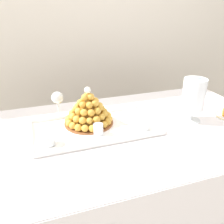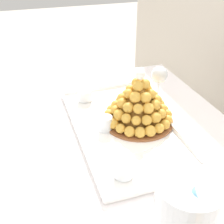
# 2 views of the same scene
# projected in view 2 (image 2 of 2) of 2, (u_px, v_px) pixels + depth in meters

# --- Properties ---
(buffet_table) EXTENTS (1.57, 0.97, 0.74)m
(buffet_table) POSITION_uv_depth(u_px,v_px,m) (134.00, 194.00, 0.99)
(buffet_table) COLOR brown
(buffet_table) RESTS_ON ground_plane
(serving_tray) EXTENTS (0.68, 0.36, 0.02)m
(serving_tray) POSITION_uv_depth(u_px,v_px,m) (123.00, 128.00, 1.14)
(serving_tray) COLOR white
(serving_tray) RESTS_ON buffet_table
(croquembouche) EXTENTS (0.28, 0.28, 0.22)m
(croquembouche) POSITION_uv_depth(u_px,v_px,m) (139.00, 104.00, 1.14)
(croquembouche) COLOR brown
(croquembouche) RESTS_ON serving_tray
(dessert_cup_left) EXTENTS (0.06, 0.06, 0.05)m
(dessert_cup_left) POSITION_uv_depth(u_px,v_px,m) (85.00, 95.00, 1.32)
(dessert_cup_left) COLOR silver
(dessert_cup_left) RESTS_ON serving_tray
(dessert_cup_mid_left) EXTENTS (0.05, 0.05, 0.06)m
(dessert_cup_mid_left) POSITION_uv_depth(u_px,v_px,m) (106.00, 124.00, 1.11)
(dessert_cup_mid_left) COLOR silver
(dessert_cup_mid_left) RESTS_ON serving_tray
(dessert_cup_centre) EXTENTS (0.06, 0.06, 0.06)m
(dessert_cup_centre) POSITION_uv_depth(u_px,v_px,m) (124.00, 169.00, 0.90)
(dessert_cup_centre) COLOR silver
(dessert_cup_centre) RESTS_ON serving_tray
(macaron_goblet) EXTENTS (0.13, 0.13, 0.27)m
(macaron_goblet) POSITION_uv_depth(u_px,v_px,m) (185.00, 220.00, 0.59)
(macaron_goblet) COLOR white
(macaron_goblet) RESTS_ON buffet_table
(wine_glass) EXTENTS (0.07, 0.07, 0.16)m
(wine_glass) POSITION_uv_depth(u_px,v_px,m) (159.00, 76.00, 1.28)
(wine_glass) COLOR silver
(wine_glass) RESTS_ON buffet_table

